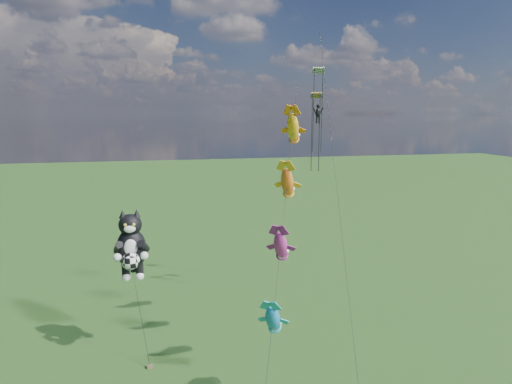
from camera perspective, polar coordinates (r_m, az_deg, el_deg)
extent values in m
cube|color=brown|center=(34.50, -13.95, -21.65)|extent=(0.40, 0.30, 0.22)
cylinder|color=black|center=(34.05, -15.07, -15.85)|extent=(1.10, 2.54, 6.50)
ellipsoid|color=black|center=(33.74, -16.25, -7.29)|extent=(2.70, 2.46, 3.20)
ellipsoid|color=black|center=(33.13, -16.43, -4.20)|extent=(2.14, 2.04, 1.62)
cone|color=black|center=(32.98, -17.37, -2.80)|extent=(0.72, 0.72, 0.60)
cone|color=black|center=(32.90, -15.64, -2.74)|extent=(0.72, 0.72, 0.60)
ellipsoid|color=white|center=(32.54, -16.49, -4.74)|extent=(0.93, 0.69, 0.58)
ellipsoid|color=white|center=(32.94, -16.36, -7.18)|extent=(1.07, 0.71, 1.32)
sphere|color=gold|center=(32.42, -17.06, -4.23)|extent=(0.24, 0.24, 0.24)
sphere|color=gold|center=(32.37, -16.00, -4.19)|extent=(0.24, 0.24, 0.24)
sphere|color=white|center=(32.91, -18.01, -8.30)|extent=(0.60, 0.60, 0.60)
sphere|color=white|center=(32.76, -14.67, -8.21)|extent=(0.60, 0.60, 0.60)
sphere|color=white|center=(34.34, -16.93, -10.82)|extent=(0.64, 0.64, 0.64)
sphere|color=white|center=(34.27, -15.24, -10.77)|extent=(0.64, 0.64, 0.64)
sphere|color=white|center=(32.62, -16.36, -8.84)|extent=(1.31, 1.31, 1.31)
cylinder|color=black|center=(29.05, 3.47, -5.51)|extent=(6.52, 14.45, 20.30)
ellipsoid|color=blue|center=(27.47, 2.26, -16.48)|extent=(1.79, 2.53, 2.68)
ellipsoid|color=#D83392|center=(28.74, 3.30, -7.09)|extent=(1.79, 2.53, 2.68)
ellipsoid|color=red|center=(30.73, 4.19, 1.30)|extent=(1.79, 2.53, 2.68)
ellipsoid|color=yellow|center=(33.29, 4.96, 8.53)|extent=(1.79, 2.53, 2.68)
cylinder|color=black|center=(34.86, 10.60, 1.66)|extent=(2.91, 16.85, 25.84)
cube|color=#1B8A45|center=(39.70, 8.04, 12.66)|extent=(1.08, 0.75, 0.54)
cylinder|color=black|center=(39.59, 7.44, 7.57)|extent=(0.08, 0.08, 7.05)
cylinder|color=black|center=(39.83, 8.38, 7.57)|extent=(0.08, 0.08, 7.05)
cube|color=blue|center=(43.02, 8.34, 15.75)|extent=(1.28, 0.86, 0.61)
cylinder|color=black|center=(42.68, 7.67, 10.43)|extent=(0.08, 0.08, 8.01)
cylinder|color=black|center=(42.97, 8.72, 10.40)|extent=(0.08, 0.08, 8.01)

